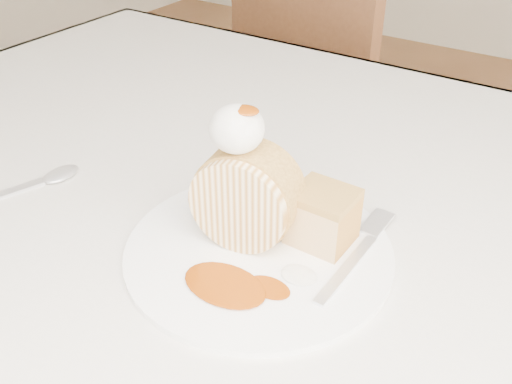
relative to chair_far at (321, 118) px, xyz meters
The scene contains 9 objects.
table 0.76m from the chair_far, 67.04° to the right, with size 1.40×0.90×0.75m.
chair_far is the anchor object (origin of this frame).
plate 0.93m from the chair_far, 67.16° to the right, with size 0.28×0.28×0.01m, color white.
roulade_slice 0.93m from the chair_far, 68.18° to the right, with size 0.10×0.10×0.06m, color beige.
cake_chunk 0.91m from the chair_far, 63.04° to the right, with size 0.06×0.06×0.05m, color tan.
whipped_cream 0.96m from the chair_far, 68.76° to the right, with size 0.05×0.05×0.05m, color white.
caramel_drizzle 0.97m from the chair_far, 68.18° to the right, with size 0.03×0.02×0.01m, color #853505.
caramel_pool 0.99m from the chair_far, 68.42° to the right, with size 0.09×0.06×0.00m, color #853505, non-canonical shape.
fork 0.95m from the chair_far, 61.39° to the right, with size 0.02×0.16×0.00m, color silver.
Camera 1 is at (0.30, -0.31, 1.13)m, focal length 40.00 mm.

